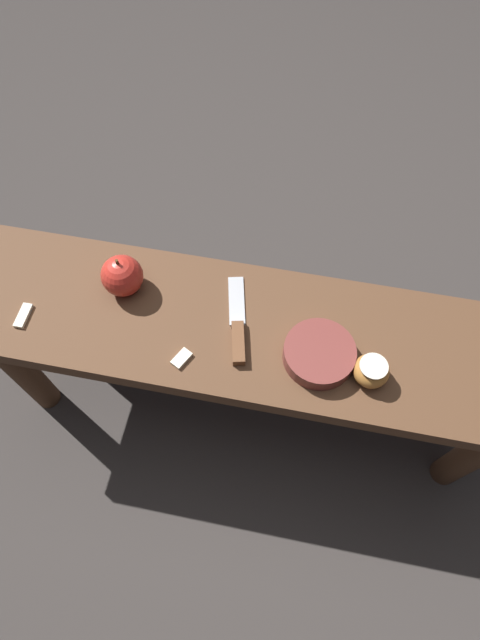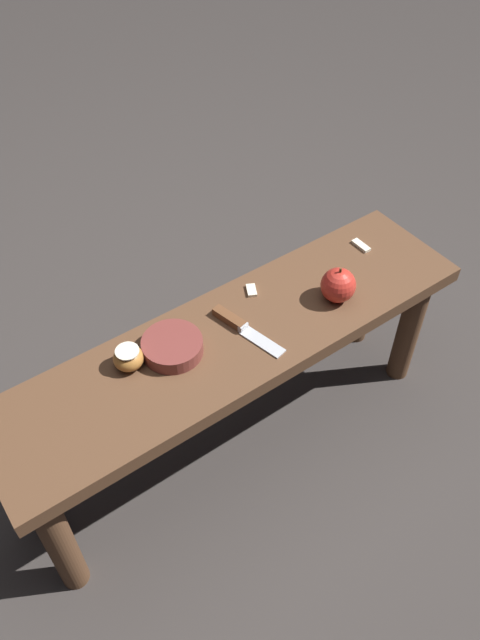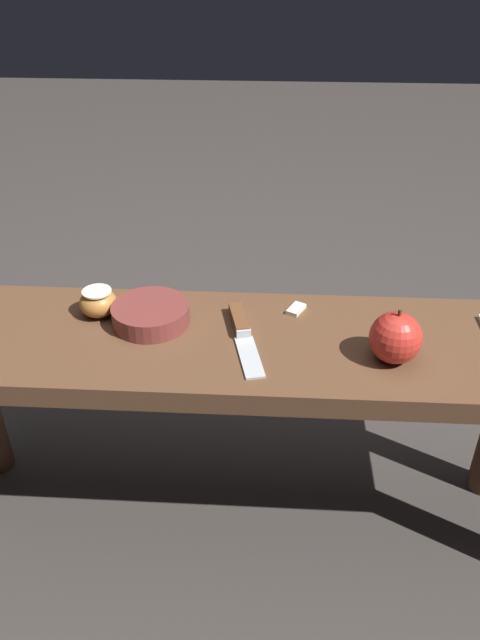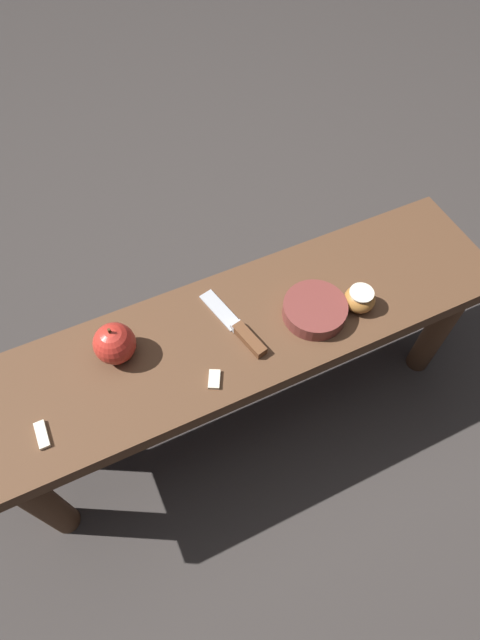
{
  "view_description": "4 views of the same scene",
  "coord_description": "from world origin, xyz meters",
  "px_view_note": "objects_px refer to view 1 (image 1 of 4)",
  "views": [
    {
      "loc": [
        -0.08,
        0.46,
        1.32
      ],
      "look_at": [
        0.01,
        0.0,
        0.47
      ],
      "focal_mm": 28.0,
      "sensor_mm": 36.0,
      "label": 1
    },
    {
      "loc": [
        -0.56,
        -0.79,
        1.51
      ],
      "look_at": [
        0.01,
        0.0,
        0.47
      ],
      "focal_mm": 35.0,
      "sensor_mm": 36.0,
      "label": 2
    },
    {
      "loc": [
        0.06,
        -0.88,
        1.05
      ],
      "look_at": [
        0.01,
        0.0,
        0.47
      ],
      "focal_mm": 35.0,
      "sensor_mm": 36.0,
      "label": 3
    },
    {
      "loc": [
        0.25,
        0.51,
        1.34
      ],
      "look_at": [
        0.01,
        0.0,
        0.47
      ],
      "focal_mm": 28.0,
      "sensor_mm": 36.0,
      "label": 4
    }
  ],
  "objects_px": {
    "wooden_bench": "(246,346)",
    "apple_cut": "(371,371)",
    "knife": "(238,331)",
    "bowl": "(319,354)",
    "apple_whole": "(122,276)"
  },
  "relations": [
    {
      "from": "wooden_bench",
      "to": "apple_cut",
      "type": "xyz_separation_m",
      "value": [
        -0.25,
        0.06,
        0.11
      ]
    },
    {
      "from": "bowl",
      "to": "knife",
      "type": "bearing_deg",
      "value": -8.26
    },
    {
      "from": "apple_cut",
      "to": "apple_whole",
      "type": "bearing_deg",
      "value": -11.69
    },
    {
      "from": "knife",
      "to": "apple_whole",
      "type": "relative_size",
      "value": 2.12
    },
    {
      "from": "apple_cut",
      "to": "bowl",
      "type": "bearing_deg",
      "value": -11.89
    },
    {
      "from": "knife",
      "to": "apple_cut",
      "type": "xyz_separation_m",
      "value": [
        -0.26,
        0.04,
        0.02
      ]
    },
    {
      "from": "bowl",
      "to": "wooden_bench",
      "type": "bearing_deg",
      "value": -14.71
    },
    {
      "from": "knife",
      "to": "bowl",
      "type": "height_order",
      "value": "bowl"
    },
    {
      "from": "wooden_bench",
      "to": "bowl",
      "type": "distance_m",
      "value": 0.19
    },
    {
      "from": "wooden_bench",
      "to": "apple_cut",
      "type": "bearing_deg",
      "value": 166.41
    },
    {
      "from": "knife",
      "to": "apple_whole",
      "type": "bearing_deg",
      "value": 63.2
    },
    {
      "from": "knife",
      "to": "apple_cut",
      "type": "relative_size",
      "value": 3.01
    },
    {
      "from": "bowl",
      "to": "apple_cut",
      "type": "bearing_deg",
      "value": 168.11
    },
    {
      "from": "wooden_bench",
      "to": "bowl",
      "type": "height_order",
      "value": "bowl"
    },
    {
      "from": "wooden_bench",
      "to": "knife",
      "type": "xyz_separation_m",
      "value": [
        0.02,
        0.02,
        0.09
      ]
    }
  ]
}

